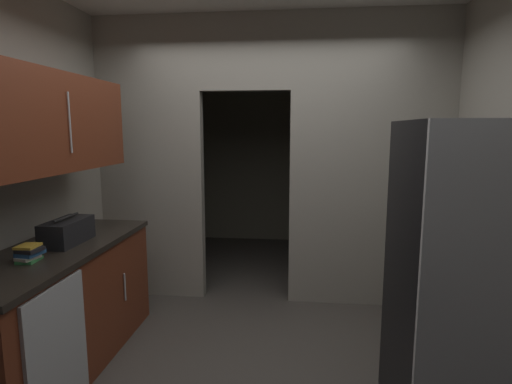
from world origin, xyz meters
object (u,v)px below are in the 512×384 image
(dishwasher, at_px, (58,355))
(boombox, at_px, (67,232))
(book_stack, at_px, (29,253))
(refrigerator, at_px, (475,283))

(dishwasher, height_order, boombox, boombox)
(book_stack, bearing_deg, boombox, 89.56)
(dishwasher, relative_size, boombox, 1.98)
(refrigerator, distance_m, book_stack, 2.60)
(dishwasher, xyz_separation_m, boombox, (-0.28, 0.63, 0.56))
(boombox, bearing_deg, book_stack, -90.44)
(boombox, height_order, book_stack, boombox)
(dishwasher, bearing_deg, refrigerator, 4.94)
(refrigerator, height_order, boombox, refrigerator)
(boombox, bearing_deg, dishwasher, -65.80)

